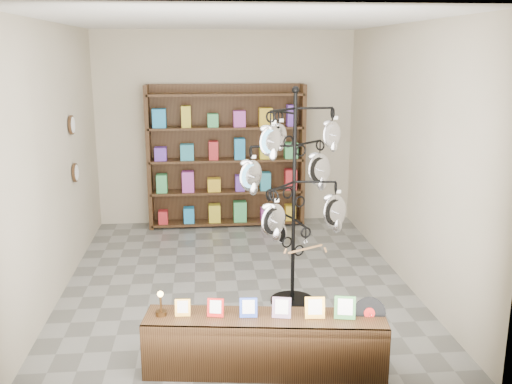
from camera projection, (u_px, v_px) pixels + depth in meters
ground at (236, 280)px, 6.86m from camera, size 5.00×5.00×0.00m
room_envelope at (235, 127)px, 6.42m from camera, size 5.00×5.00×5.00m
display_tree at (294, 182)px, 5.94m from camera, size 1.29×1.29×2.34m
front_shelf at (265, 344)px, 4.87m from camera, size 2.08×0.69×0.72m
back_shelving at (226, 161)px, 8.83m from camera, size 2.42×0.36×2.20m
wall_clocks at (73, 149)px, 7.09m from camera, size 0.03×0.24×0.84m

